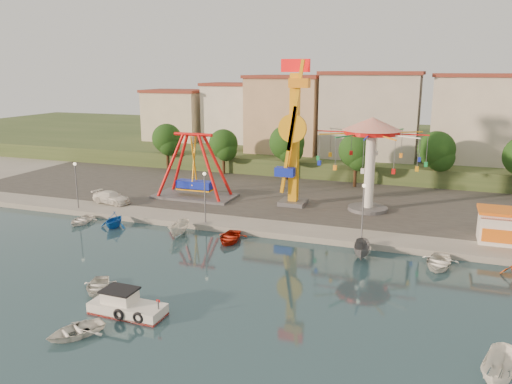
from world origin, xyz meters
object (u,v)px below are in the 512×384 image
at_px(kamikaze_tower, 294,137).
at_px(rowboat_a, 97,286).
at_px(skiff, 499,371).
at_px(van, 111,197).
at_px(pirate_ship_ride, 194,167).
at_px(wave_swinger, 371,143).
at_px(cabin_motorboat, 126,307).

distance_m(kamikaze_tower, rowboat_a, 28.42).
bearing_deg(skiff, van, 165.89).
xyz_separation_m(rowboat_a, van, (-12.77, 19.65, 0.95)).
bearing_deg(pirate_ship_ride, wave_swinger, 3.44).
distance_m(pirate_ship_ride, wave_swinger, 21.29).
height_order(kamikaze_tower, wave_swinger, kamikaze_tower).
relative_size(wave_swinger, skiff, 2.81).
relative_size(wave_swinger, van, 2.39).
height_order(pirate_ship_ride, rowboat_a, pirate_ship_ride).
relative_size(pirate_ship_ride, van, 2.06).
relative_size(pirate_ship_ride, cabin_motorboat, 1.93).
relative_size(skiff, van, 0.85).
bearing_deg(rowboat_a, kamikaze_tower, 47.96).
height_order(cabin_motorboat, rowboat_a, cabin_motorboat).
bearing_deg(wave_swinger, skiff, -70.10).
distance_m(pirate_ship_ride, van, 10.40).
height_order(wave_swinger, cabin_motorboat, wave_swinger).
height_order(pirate_ship_ride, skiff, pirate_ship_ride).
distance_m(wave_swinger, cabin_motorboat, 32.48).
height_order(rowboat_a, van, van).
height_order(pirate_ship_ride, wave_swinger, wave_swinger).
distance_m(kamikaze_tower, van, 22.64).
xyz_separation_m(pirate_ship_ride, wave_swinger, (20.91, 1.26, 3.80)).
bearing_deg(skiff, pirate_ship_ride, 153.48).
xyz_separation_m(pirate_ship_ride, skiff, (31.48, -27.95, -3.60)).
bearing_deg(kamikaze_tower, pirate_ship_ride, -177.50).
relative_size(pirate_ship_ride, kamikaze_tower, 0.61).
distance_m(pirate_ship_ride, cabin_motorboat, 29.51).
relative_size(kamikaze_tower, wave_swinger, 1.42).
bearing_deg(kamikaze_tower, cabin_motorboat, -97.25).
bearing_deg(rowboat_a, van, 97.36).
height_order(pirate_ship_ride, cabin_motorboat, pirate_ship_ride).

